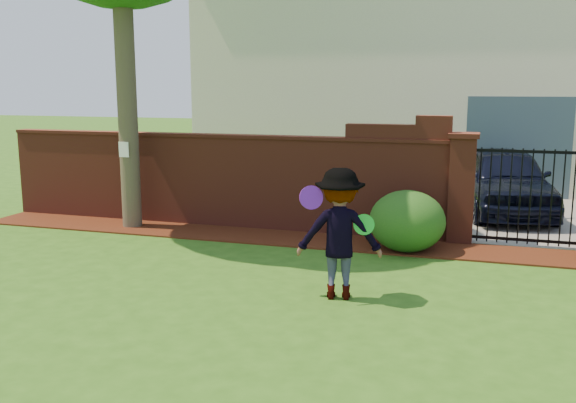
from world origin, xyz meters
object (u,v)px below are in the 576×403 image
(man, at_px, (339,234))
(frisbee_purple, at_px, (311,198))
(car, at_px, (506,182))
(frisbee_green, at_px, (364,225))

(man, distance_m, frisbee_purple, 0.62)
(car, distance_m, frisbee_green, 6.44)
(frisbee_green, bearing_deg, man, 176.87)
(frisbee_purple, height_order, frisbee_green, frisbee_purple)
(frisbee_purple, bearing_deg, car, 68.84)
(car, xyz_separation_m, frisbee_green, (-1.85, -6.16, 0.28))
(car, bearing_deg, frisbee_green, -116.26)
(frisbee_purple, bearing_deg, man, 36.36)
(man, xyz_separation_m, frisbee_green, (0.32, -0.02, 0.15))
(car, relative_size, frisbee_green, 15.78)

